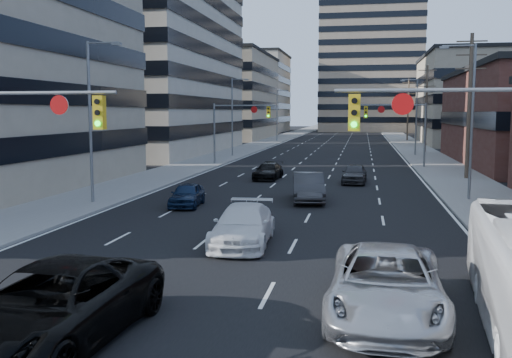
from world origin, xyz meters
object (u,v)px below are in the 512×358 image
object	(u,v)px
silver_suv	(386,284)
sedan_blue	(187,195)
black_pickup	(52,306)
white_van	(243,225)

from	to	relation	value
silver_suv	sedan_blue	size ratio (longest dim) A/B	1.61
silver_suv	sedan_blue	distance (m)	18.43
silver_suv	sedan_blue	bearing A→B (deg)	124.90
black_pickup	sedan_blue	world-z (taller)	black_pickup
black_pickup	sedan_blue	xyz separation A→B (m)	(-2.75, 18.61, -0.25)
white_van	sedan_blue	world-z (taller)	white_van
sedan_blue	black_pickup	bearing A→B (deg)	-86.92
black_pickup	silver_suv	size ratio (longest dim) A/B	1.05
black_pickup	white_van	distance (m)	10.50
white_van	silver_suv	xyz separation A→B (m)	(5.19, -7.08, 0.09)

